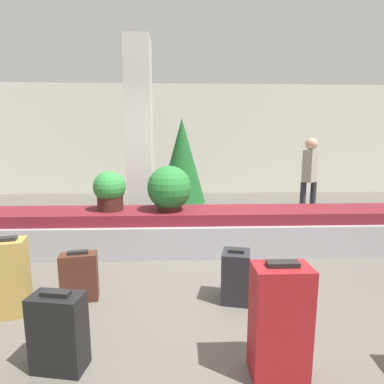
{
  "coord_description": "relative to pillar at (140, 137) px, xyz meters",
  "views": [
    {
      "loc": [
        -0.16,
        -2.84,
        1.51
      ],
      "look_at": [
        0.0,
        1.27,
        0.83
      ],
      "focal_mm": 28.0,
      "sensor_mm": 36.0,
      "label": 1
    }
  ],
  "objects": [
    {
      "name": "ground_plane",
      "position": [
        0.84,
        -2.33,
        -1.6
      ],
      "size": [
        18.0,
        18.0,
        0.0
      ],
      "primitive_type": "plane",
      "color": "#59544C"
    },
    {
      "name": "back_wall",
      "position": [
        0.84,
        3.85,
        0.0
      ],
      "size": [
        18.0,
        0.06,
        3.2
      ],
      "color": "beige",
      "rests_on": "ground_plane"
    },
    {
      "name": "carousel",
      "position": [
        0.84,
        -1.06,
        -1.32
      ],
      "size": [
        7.17,
        0.85,
        0.58
      ],
      "color": "#9E9EA3",
      "rests_on": "ground_plane"
    },
    {
      "name": "pillar",
      "position": [
        0.0,
        0.0,
        0.0
      ],
      "size": [
        0.42,
        0.42,
        3.2
      ],
      "color": "beige",
      "rests_on": "ground_plane"
    },
    {
      "name": "suitcase_0",
      "position": [
        -0.13,
        -3.33,
        -1.33
      ],
      "size": [
        0.37,
        0.24,
        0.56
      ],
      "rotation": [
        0.0,
        0.0,
        -0.17
      ],
      "color": "black",
      "rests_on": "ground_plane"
    },
    {
      "name": "suitcase_1",
      "position": [
        -0.81,
        -2.64,
        -1.26
      ],
      "size": [
        0.32,
        0.29,
        0.71
      ],
      "rotation": [
        0.0,
        0.0,
        0.26
      ],
      "color": "#A3843D",
      "rests_on": "ground_plane"
    },
    {
      "name": "suitcase_2",
      "position": [
        1.2,
        -2.49,
        -1.35
      ],
      "size": [
        0.31,
        0.33,
        0.52
      ],
      "rotation": [
        0.0,
        0.0,
        -0.23
      ],
      "color": "#232328",
      "rests_on": "ground_plane"
    },
    {
      "name": "suitcase_4",
      "position": [
        -0.3,
        -2.42,
        -1.36
      ],
      "size": [
        0.36,
        0.23,
        0.5
      ],
      "rotation": [
        0.0,
        0.0,
        0.18
      ],
      "color": "#472319",
      "rests_on": "ground_plane"
    },
    {
      "name": "suitcase_5",
      "position": [
        1.31,
        -3.43,
        -1.22
      ],
      "size": [
        0.36,
        0.23,
        0.78
      ],
      "rotation": [
        0.0,
        0.0,
        0.0
      ],
      "color": "maroon",
      "rests_on": "ground_plane"
    },
    {
      "name": "potted_plant_0",
      "position": [
        -0.29,
        -1.05,
        -0.74
      ],
      "size": [
        0.44,
        0.44,
        0.55
      ],
      "color": "#381914",
      "rests_on": "carousel"
    },
    {
      "name": "potted_plant_1",
      "position": [
        0.53,
        -1.1,
        -0.72
      ],
      "size": [
        0.61,
        0.61,
        0.62
      ],
      "color": "#381914",
      "rests_on": "carousel"
    },
    {
      "name": "traveler_0",
      "position": [
        3.15,
        0.44,
        -0.65
      ],
      "size": [
        0.35,
        0.36,
        1.6
      ],
      "rotation": [
        0.0,
        0.0,
        -2.33
      ],
      "color": "#282833",
      "rests_on": "ground_plane"
    },
    {
      "name": "decorated_tree",
      "position": [
        0.72,
        1.55,
        -0.49
      ],
      "size": [
        1.05,
        1.05,
        2.05
      ],
      "color": "#4C331E",
      "rests_on": "ground_plane"
    }
  ]
}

